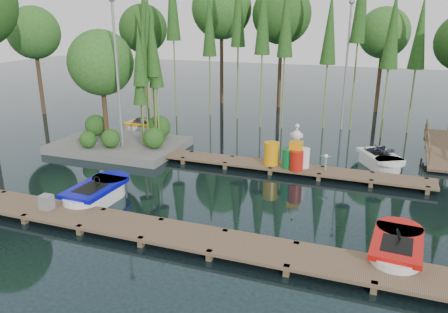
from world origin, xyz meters
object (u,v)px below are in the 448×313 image
(boat_blue, at_px, (96,194))
(yellow_barrel, at_px, (272,153))
(island, at_px, (113,85))
(boat_red, at_px, (396,250))
(boat_yellow_far, at_px, (146,127))
(utility_cabinet, at_px, (46,202))
(drum_cluster, at_px, (296,156))

(boat_blue, relative_size, yellow_barrel, 3.10)
(island, distance_m, boat_red, 15.08)
(boat_yellow_far, bearing_deg, utility_cabinet, -56.70)
(boat_yellow_far, xyz_separation_m, yellow_barrel, (8.41, -3.90, 0.50))
(boat_red, relative_size, yellow_barrel, 3.01)
(island, xyz_separation_m, utility_cabinet, (2.39, -7.79, -2.64))
(island, relative_size, yellow_barrel, 6.91)
(boat_yellow_far, relative_size, yellow_barrel, 2.75)
(island, bearing_deg, drum_cluster, -5.77)
(boat_blue, xyz_separation_m, utility_cabinet, (-0.75, -1.64, 0.25))
(yellow_barrel, bearing_deg, drum_cluster, -7.90)
(island, height_order, boat_red, island)
(utility_cabinet, distance_m, yellow_barrel, 9.12)
(boat_blue, relative_size, drum_cluster, 1.59)
(utility_cabinet, bearing_deg, boat_blue, 65.58)
(drum_cluster, bearing_deg, yellow_barrel, 172.10)
(boat_blue, relative_size, utility_cabinet, 6.20)
(utility_cabinet, xyz_separation_m, yellow_barrel, (5.84, 7.00, 0.24))
(utility_cabinet, bearing_deg, boat_red, 6.30)
(boat_blue, bearing_deg, yellow_barrel, 47.59)
(boat_blue, xyz_separation_m, yellow_barrel, (5.09, 5.36, 0.50))
(boat_blue, height_order, yellow_barrel, yellow_barrel)
(boat_yellow_far, bearing_deg, drum_cluster, -3.04)
(boat_blue, xyz_separation_m, boat_yellow_far, (-3.31, 9.25, -0.01))
(boat_red, height_order, drum_cluster, drum_cluster)
(island, bearing_deg, boat_blue, -63.00)
(boat_blue, height_order, boat_red, boat_blue)
(boat_yellow_far, relative_size, drum_cluster, 1.42)
(island, bearing_deg, utility_cabinet, -72.96)
(drum_cluster, bearing_deg, boat_red, -55.14)
(boat_yellow_far, bearing_deg, yellow_barrel, -4.82)
(boat_red, relative_size, drum_cluster, 1.55)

